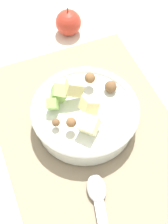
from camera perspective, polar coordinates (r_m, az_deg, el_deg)
The scene contains 5 objects.
ground_plane at distance 0.69m, azimuth 0.80°, elevation -3.37°, with size 2.40×2.40×0.00m, color silver.
placemat at distance 0.69m, azimuth 0.81°, elevation -3.24°, with size 0.49×0.37×0.01m, color gray.
salad_bowl at distance 0.66m, azimuth -0.04°, elevation -0.29°, with size 0.22×0.22×0.11m.
serving_spoon at distance 0.61m, azimuth 2.90°, elevation -16.81°, with size 0.20×0.07×0.01m.
whole_apple at distance 0.86m, azimuth -2.79°, elevation 15.53°, with size 0.07×0.07×0.08m.
Camera 1 is at (0.32, -0.14, 0.59)m, focal length 51.69 mm.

